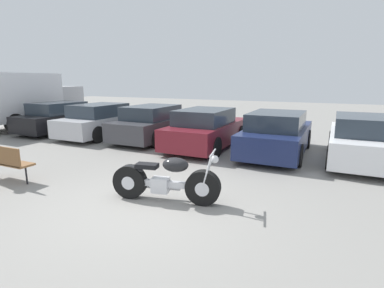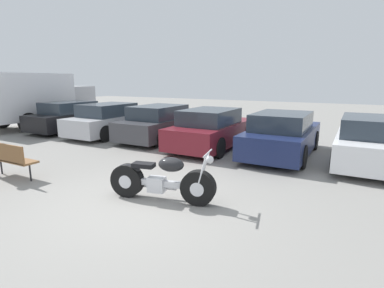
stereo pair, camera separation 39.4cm
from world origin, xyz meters
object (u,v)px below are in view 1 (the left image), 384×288
(parked_car_dark_grey, at_px, (154,124))
(delivery_truck, at_px, (21,98))
(park_bench, at_px, (4,160))
(parked_car_silver, at_px, (103,121))
(parked_car_black, at_px, (62,118))
(parked_car_white, at_px, (363,140))
(parked_car_maroon, at_px, (207,129))
(motorcycle, at_px, (165,180))
(parked_car_navy, at_px, (277,134))

(parked_car_dark_grey, xyz_separation_m, delivery_truck, (-7.60, -0.28, 0.83))
(delivery_truck, distance_m, park_bench, 9.19)
(parked_car_silver, height_order, parked_car_dark_grey, same)
(parked_car_black, xyz_separation_m, parked_car_silver, (2.45, -0.02, 0.00))
(parked_car_white, height_order, delivery_truck, delivery_truck)
(parked_car_dark_grey, height_order, parked_car_maroon, same)
(parked_car_maroon, xyz_separation_m, delivery_truck, (-10.05, 0.11, 0.83))
(parked_car_dark_grey, xyz_separation_m, parked_car_white, (7.36, -0.24, 0.00))
(parked_car_black, relative_size, delivery_truck, 0.74)
(parked_car_black, bearing_deg, parked_car_silver, -0.45)
(motorcycle, xyz_separation_m, parked_car_black, (-8.52, 5.02, 0.23))
(motorcycle, height_order, parked_car_navy, parked_car_navy)
(parked_car_white, bearing_deg, parked_car_silver, -179.82)
(parked_car_dark_grey, bearing_deg, parked_car_navy, -4.15)
(parked_car_black, relative_size, parked_car_dark_grey, 1.00)
(parked_car_dark_grey, bearing_deg, motorcycle, -55.64)
(motorcycle, relative_size, delivery_truck, 0.39)
(parked_car_dark_grey, height_order, parked_car_navy, same)
(park_bench, bearing_deg, parked_car_maroon, 62.64)
(parked_car_navy, bearing_deg, delivery_truck, 179.65)
(park_bench, bearing_deg, parked_car_black, 128.60)
(motorcycle, distance_m, parked_car_silver, 7.86)
(parked_car_navy, height_order, parked_car_white, same)
(parked_car_dark_grey, xyz_separation_m, park_bench, (-0.40, -5.90, -0.11))
(parked_car_navy, relative_size, park_bench, 2.98)
(parked_car_maroon, xyz_separation_m, park_bench, (-2.85, -5.51, -0.11))
(parked_car_dark_grey, relative_size, parked_car_white, 1.00)
(motorcycle, relative_size, parked_car_white, 0.52)
(parked_car_maroon, height_order, park_bench, parked_car_maroon)
(parked_car_silver, distance_m, delivery_truck, 5.21)
(parked_car_white, bearing_deg, parked_car_maroon, -178.25)
(park_bench, bearing_deg, delivery_truck, 142.00)
(parked_car_silver, xyz_separation_m, parked_car_navy, (7.36, -0.08, 0.00))
(parked_car_white, bearing_deg, parked_car_navy, -177.36)
(motorcycle, height_order, delivery_truck, delivery_truck)
(motorcycle, relative_size, parked_car_black, 0.52)
(parked_car_black, bearing_deg, motorcycle, -30.53)
(parked_car_navy, height_order, park_bench, parked_car_navy)
(delivery_truck, bearing_deg, parked_car_dark_grey, 2.11)
(parked_car_white, distance_m, delivery_truck, 14.98)
(parked_car_navy, bearing_deg, parked_car_white, 2.64)
(parked_car_white, relative_size, park_bench, 2.98)
(parked_car_silver, bearing_deg, motorcycle, -39.54)
(motorcycle, relative_size, parked_car_dark_grey, 0.52)
(parked_car_maroon, bearing_deg, parked_car_dark_grey, 170.91)
(parked_car_navy, height_order, delivery_truck, delivery_truck)
(parked_car_navy, distance_m, parked_car_white, 2.46)
(parked_car_silver, distance_m, park_bench, 6.00)
(park_bench, bearing_deg, parked_car_navy, 46.28)
(parked_car_white, bearing_deg, motorcycle, -126.73)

